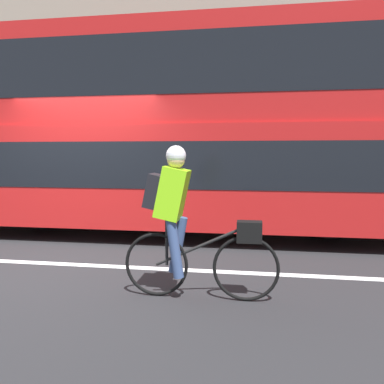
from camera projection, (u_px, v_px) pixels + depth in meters
The scene contains 7 objects.
ground_plane at pixel (54, 262), 5.37m from camera, with size 80.00×80.00×0.00m, color #232326.
road_center_line at pixel (52, 263), 5.31m from camera, with size 50.00×0.14×0.01m, color silver.
sidewalk_curb at pixel (159, 203), 11.46m from camera, with size 60.00×2.54×0.11m.
building_facade at pixel (168, 68), 12.41m from camera, with size 60.00×0.30×8.76m.
bus at pixel (176, 126), 7.20m from camera, with size 9.27×2.53×3.77m.
cyclist_on_bike at pixel (184, 217), 3.98m from camera, with size 1.68×0.32×1.65m.
trash_bin at pixel (308, 187), 10.61m from camera, with size 0.52×0.52×0.98m.
Camera 1 is at (2.76, -4.87, 1.57)m, focal length 35.00 mm.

